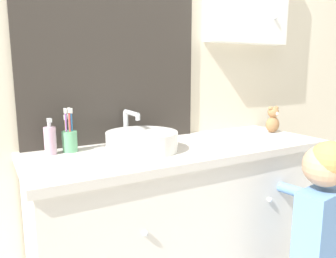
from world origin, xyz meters
TOP-DOWN VIEW (x-y plane):
  - wall_back at (0.02, 0.62)m, footprint 3.20×0.18m
  - vanity_counter at (0.00, 0.34)m, footprint 1.44×0.53m
  - sink_basin at (-0.21, 0.36)m, footprint 0.32×0.37m
  - toothbrush_holder at (-0.49, 0.49)m, footprint 0.06×0.06m
  - soap_dispenser at (-0.57, 0.49)m, footprint 0.05×0.05m
  - child_figure at (0.37, -0.15)m, footprint 0.24×0.48m
  - teddy_bear at (0.63, 0.38)m, footprint 0.08×0.07m

SIDE VIEW (x-z plane):
  - vanity_counter at x=0.00m, z-range 0.00..0.88m
  - child_figure at x=0.37m, z-range 0.09..1.04m
  - sink_basin at x=-0.21m, z-range 0.84..1.00m
  - toothbrush_holder at x=-0.49m, z-range 0.83..1.03m
  - soap_dispenser at x=-0.57m, z-range 0.86..1.02m
  - teddy_bear at x=0.63m, z-range 0.87..1.02m
  - wall_back at x=0.02m, z-range 0.03..2.53m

